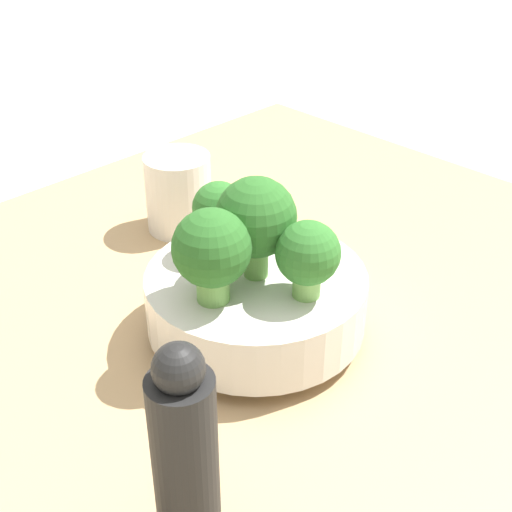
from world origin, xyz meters
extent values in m
plane|color=beige|center=(0.00, 0.00, 0.00)|extent=(6.00, 6.00, 0.00)
cube|color=tan|center=(0.00, 0.00, 0.02)|extent=(1.00, 0.81, 0.03)
cylinder|color=silver|center=(0.03, -0.02, 0.04)|extent=(0.09, 0.09, 0.01)
cylinder|color=silver|center=(0.03, -0.02, 0.08)|extent=(0.20, 0.20, 0.05)
cylinder|color=#6BA34C|center=(-0.03, -0.02, 0.12)|extent=(0.03, 0.03, 0.03)
sphere|color=#286023|center=(-0.03, -0.02, 0.15)|extent=(0.07, 0.07, 0.07)
cylinder|color=#6BA34C|center=(0.03, 0.03, 0.12)|extent=(0.03, 0.03, 0.03)
sphere|color=#2D6B28|center=(0.03, 0.03, 0.15)|extent=(0.05, 0.05, 0.05)
cylinder|color=#7AB256|center=(0.03, -0.07, 0.11)|extent=(0.02, 0.02, 0.02)
sphere|color=#2D6B28|center=(0.03, -0.07, 0.15)|extent=(0.06, 0.06, 0.06)
cylinder|color=#6BA34C|center=(0.03, -0.02, 0.12)|extent=(0.02, 0.02, 0.03)
sphere|color=#286023|center=(0.03, -0.02, 0.16)|extent=(0.07, 0.07, 0.07)
cylinder|color=silver|center=(0.11, 0.19, 0.08)|extent=(0.08, 0.08, 0.09)
cylinder|color=black|center=(-0.17, -0.16, 0.11)|extent=(0.04, 0.04, 0.15)
sphere|color=black|center=(-0.17, -0.16, 0.19)|extent=(0.03, 0.03, 0.03)
camera|label=1|loc=(-0.36, -0.40, 0.46)|focal=50.00mm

